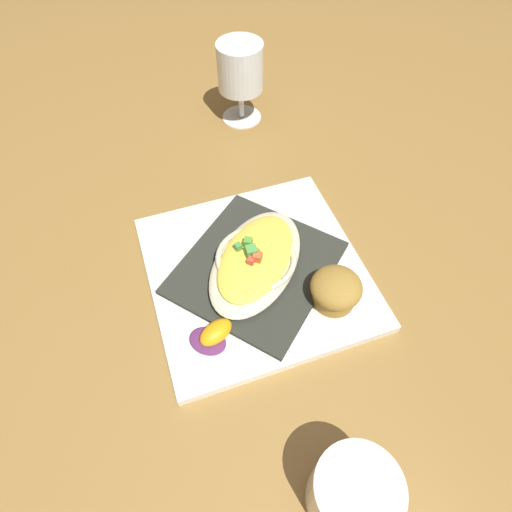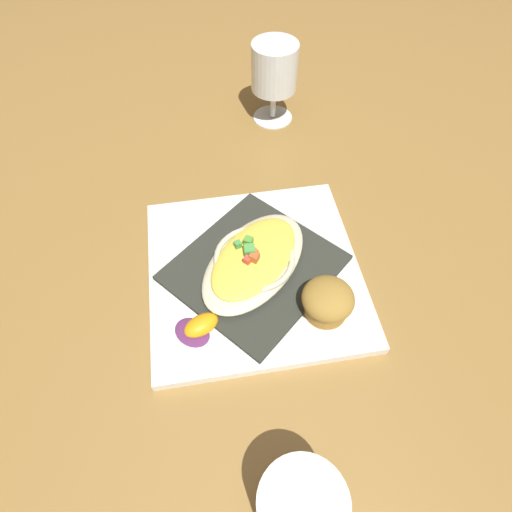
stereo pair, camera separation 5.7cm
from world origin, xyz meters
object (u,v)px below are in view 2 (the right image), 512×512
coffee_mug (303,511)px  stemmed_glass (276,72)px  orange_garnish (201,327)px  square_plate (256,272)px  gratin_dish (256,260)px  muffin (329,301)px

coffee_mug → stemmed_glass: 0.65m
orange_garnish → stemmed_glass: (-0.11, -0.45, 0.07)m
square_plate → stemmed_glass: size_ratio=2.03×
coffee_mug → stemmed_glass: stemmed_glass is taller
coffee_mug → orange_garnish: bearing=-60.7°
square_plate → gratin_dish: (0.00, -0.00, 0.03)m
gratin_dish → orange_garnish: gratin_dish is taller
square_plate → coffee_mug: (-0.04, 0.29, 0.03)m
muffin → gratin_dish: bearing=-35.9°
gratin_dish → muffin: (-0.09, 0.07, 0.00)m
square_plate → gratin_dish: bearing=-7.2°
square_plate → gratin_dish: 0.03m
muffin → orange_garnish: size_ratio=0.97×
coffee_mug → stemmed_glass: size_ratio=0.78×
square_plate → coffee_mug: coffee_mug is taller
gratin_dish → stemmed_glass: 0.37m
gratin_dish → orange_garnish: size_ratio=3.15×
orange_garnish → coffee_mug: size_ratio=0.62×
square_plate → coffee_mug: bearing=98.2°
gratin_dish → coffee_mug: 0.29m
gratin_dish → coffee_mug: bearing=98.2°
square_plate → muffin: bearing=144.0°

